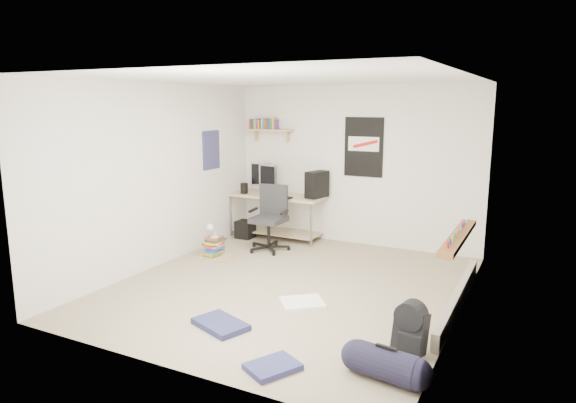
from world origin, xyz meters
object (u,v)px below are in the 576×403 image
at_px(duffel_bag, 386,364).
at_px(backpack, 410,332).
at_px(office_chair, 269,219).
at_px(desk, 278,216).
at_px(book_stack, 214,247).

bearing_deg(duffel_bag, backpack, 92.10).
distance_m(office_chair, duffel_bag, 3.92).
xyz_separation_m(office_chair, backpack, (2.75, -2.28, -0.29)).
relative_size(backpack, duffel_bag, 0.70).
distance_m(desk, backpack, 4.26).
relative_size(desk, backpack, 4.31).
bearing_deg(office_chair, duffel_bag, -54.01).
relative_size(backpack, book_stack, 0.79).
distance_m(office_chair, backpack, 3.58).
bearing_deg(office_chair, desk, 100.71).
distance_m(desk, duffel_bag, 4.64).
bearing_deg(backpack, duffel_bag, -85.79).
distance_m(duffel_bag, book_stack, 3.89).
distance_m(desk, office_chair, 0.79).
xyz_separation_m(desk, book_stack, (-0.30, -1.41, -0.21)).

